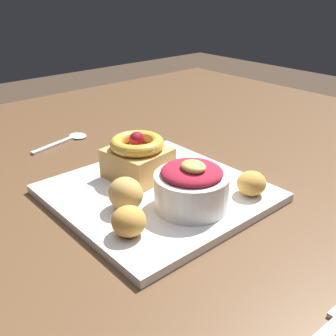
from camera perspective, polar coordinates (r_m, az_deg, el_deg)
The scene contains 9 objects.
dining_table at distance 0.72m, azimuth 9.25°, elevation -6.44°, with size 1.27×1.08×0.73m.
front_plate at distance 0.58m, azimuth -1.49°, elevation -3.59°, with size 0.27×0.27×0.01m, color white.
cake_slice at distance 0.60m, azimuth -4.35°, elevation 1.57°, with size 0.09×0.09×0.07m.
berry_ramekin at distance 0.52m, azimuth 3.35°, elevation -2.61°, with size 0.10×0.10×0.07m.
fritter_front at distance 0.47m, azimuth -5.59°, elevation -7.54°, with size 0.04×0.04×0.04m, color gold.
fritter_middle at distance 0.52m, azimuth -6.13°, elevation -3.63°, with size 0.05×0.04×0.04m, color tan.
fritter_back at distance 0.57m, azimuth 11.78°, elevation -2.15°, with size 0.04×0.04×0.03m, color gold.
fork at distance 0.41m, azimuth 21.92°, elevation -20.82°, with size 0.03×0.13×0.00m.
spoon at distance 0.81m, azimuth -14.11°, elevation 3.92°, with size 0.05×0.12×0.00m.
Camera 1 is at (0.38, -0.48, 1.02)m, focal length 42.88 mm.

